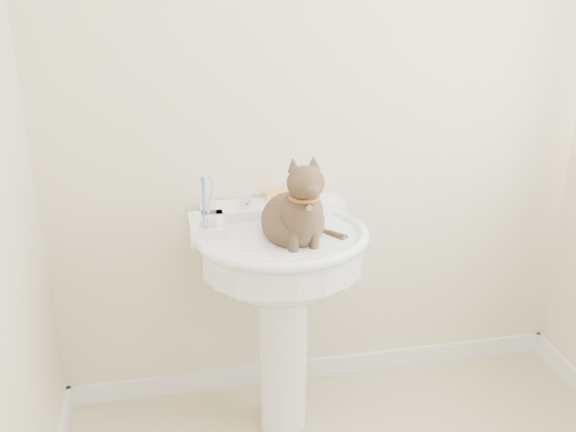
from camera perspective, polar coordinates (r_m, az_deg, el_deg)
wall_back at (r=2.52m, az=3.21°, el=9.86°), size 2.20×0.00×2.50m
baseboard_back at (r=3.00m, az=2.76°, el=-13.28°), size 2.20×0.02×0.09m
pedestal_sink at (r=2.39m, az=-0.56°, el=-4.89°), size 0.65×0.63×0.89m
faucet at (r=2.44m, az=-1.20°, el=1.71°), size 0.28×0.12×0.14m
soap_bar at (r=2.54m, az=-0.96°, el=1.85°), size 0.10×0.08×0.03m
toothbrush_cup at (r=2.27m, az=-7.17°, el=0.17°), size 0.07×0.07×0.19m
cat at (r=2.23m, az=0.71°, el=0.06°), size 0.25×0.31×0.45m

